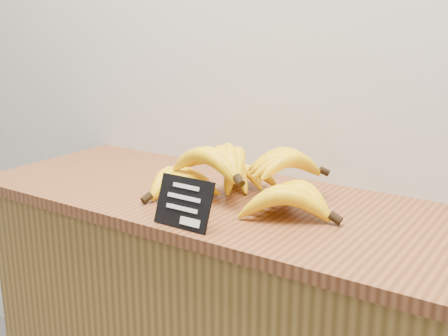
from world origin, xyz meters
TOP-DOWN VIEW (x-y plane):
  - counter_top at (-0.08, 2.75)m, footprint 1.41×0.54m
  - chalkboard_sign at (-0.07, 2.53)m, footprint 0.14×0.04m
  - banana_pile at (-0.07, 2.73)m, footprint 0.56×0.37m

SIDE VIEW (x-z plane):
  - counter_top at x=-0.08m, z-range 0.90..0.93m
  - chalkboard_sign at x=-0.07m, z-range 0.93..1.04m
  - banana_pile at x=-0.07m, z-range 0.92..1.05m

